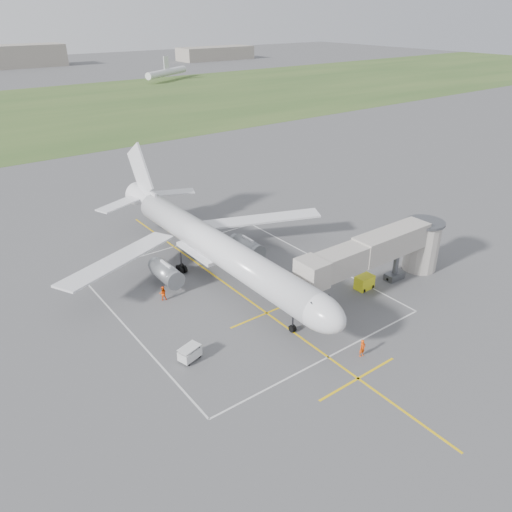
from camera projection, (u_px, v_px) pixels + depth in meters
ground at (219, 279)px, 64.06m from camera, size 700.00×700.00×0.00m
apron_markings at (245, 298)px, 59.90m from camera, size 28.20×60.00×0.01m
airliner at (214, 246)px, 62.63m from camera, size 38.93×46.75×13.52m
jet_bridge at (386, 250)px, 60.70m from camera, size 23.40×5.00×7.20m
gpu_unit at (364, 282)px, 61.55m from camera, size 2.32×1.67×1.71m
baggage_cart at (190, 353)px, 49.04m from camera, size 2.46×1.86×1.52m
ramp_worker_nose at (362, 348)px, 49.52m from camera, size 0.70×0.46×1.90m
ramp_worker_wing at (163, 293)px, 59.12m from camera, size 1.06×0.96×1.79m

